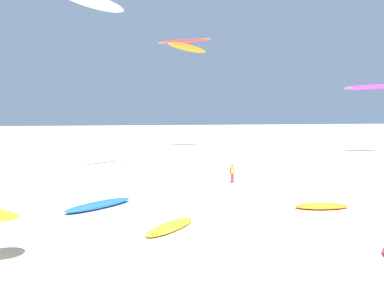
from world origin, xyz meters
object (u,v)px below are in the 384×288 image
(grounded_kite_2, at_px, (99,205))
(person_near_left, at_px, (232,173))
(grounded_kite_1, at_px, (322,206))
(flying_kite_5, at_px, (371,87))
(grounded_kite_0, at_px, (170,227))
(flying_kite_4, at_px, (187,47))
(flying_kite_3, at_px, (185,41))
(flying_kite_0, at_px, (93,2))

(grounded_kite_2, bearing_deg, person_near_left, 35.60)
(grounded_kite_1, bearing_deg, person_near_left, 108.83)
(flying_kite_5, xyz_separation_m, person_near_left, (-25.58, -20.88, -8.71))
(grounded_kite_0, bearing_deg, flying_kite_4, 80.67)
(grounded_kite_0, height_order, grounded_kite_1, grounded_kite_1)
(flying_kite_5, bearing_deg, flying_kite_3, 155.14)
(flying_kite_5, bearing_deg, flying_kite_4, 170.23)
(flying_kite_4, distance_m, grounded_kite_1, 39.08)
(flying_kite_0, bearing_deg, grounded_kite_0, -76.40)
(flying_kite_0, relative_size, grounded_kite_2, 3.78)
(flying_kite_4, bearing_deg, grounded_kite_1, -83.46)
(flying_kite_5, distance_m, grounded_kite_0, 48.49)
(person_near_left, bearing_deg, grounded_kite_0, -116.91)
(flying_kite_4, xyz_separation_m, flying_kite_5, (26.13, -4.50, -5.68))
(flying_kite_5, distance_m, person_near_left, 34.15)
(flying_kite_3, height_order, person_near_left, flying_kite_3)
(flying_kite_3, bearing_deg, person_near_left, -90.33)
(flying_kite_5, distance_m, grounded_kite_2, 47.74)
(flying_kite_4, bearing_deg, person_near_left, -88.75)
(grounded_kite_0, height_order, grounded_kite_2, grounded_kite_2)
(person_near_left, bearing_deg, grounded_kite_2, -144.40)
(flying_kite_5, xyz_separation_m, grounded_kite_0, (-32.57, -34.65, -9.50))
(flying_kite_0, bearing_deg, flying_kite_3, 62.12)
(flying_kite_5, height_order, grounded_kite_0, flying_kite_5)
(flying_kite_5, xyz_separation_m, grounded_kite_2, (-36.80, -28.92, -9.41))
(flying_kite_0, xyz_separation_m, flying_kite_3, (12.63, 23.87, -0.13))
(person_near_left, bearing_deg, flying_kite_5, 39.22)
(grounded_kite_0, xyz_separation_m, grounded_kite_2, (-4.24, 5.73, 0.09))
(flying_kite_0, distance_m, grounded_kite_0, 28.93)
(flying_kite_0, relative_size, flying_kite_4, 1.12)
(grounded_kite_1, xyz_separation_m, grounded_kite_2, (-14.77, 2.37, 0.05))
(flying_kite_5, height_order, person_near_left, flying_kite_5)
(flying_kite_3, distance_m, flying_kite_5, 29.02)
(flying_kite_0, bearing_deg, person_near_left, -35.18)
(flying_kite_3, bearing_deg, flying_kite_5, -24.86)
(grounded_kite_0, bearing_deg, person_near_left, 63.09)
(grounded_kite_1, bearing_deg, flying_kite_0, 129.82)
(flying_kite_3, relative_size, grounded_kite_2, 3.76)
(flying_kite_0, xyz_separation_m, grounded_kite_2, (1.22, -16.81, -17.22))
(grounded_kite_0, bearing_deg, grounded_kite_1, 17.67)
(flying_kite_3, distance_m, person_near_left, 36.52)
(flying_kite_0, height_order, grounded_kite_0, flying_kite_0)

